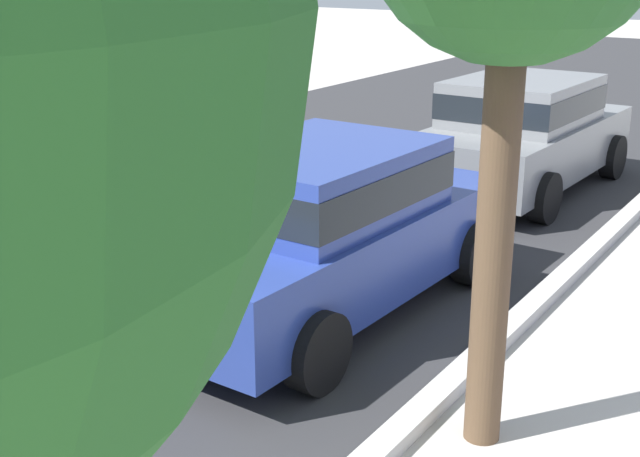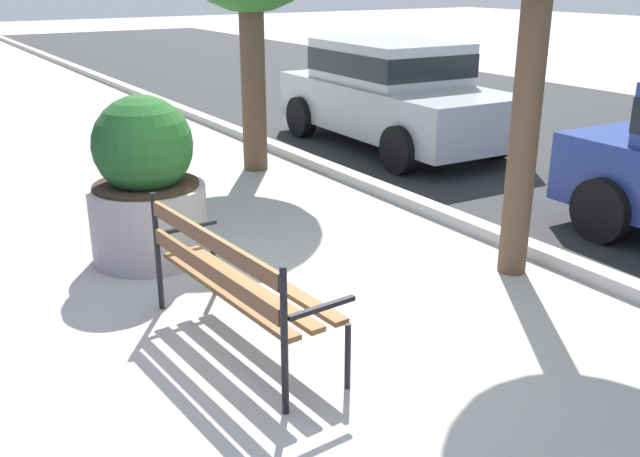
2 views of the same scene
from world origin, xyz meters
name	(u,v)px [view 2 (image 2 of 2)]	position (x,y,z in m)	size (l,w,h in m)	color
ground_plane	(260,337)	(0.00, 0.00, 0.00)	(80.00, 80.00, 0.00)	#ADA8A0
curb_stone	(537,251)	(0.00, 2.90, 0.06)	(60.00, 0.20, 0.12)	#B2AFA8
park_bench	(233,276)	(0.03, -0.21, 0.54)	(1.83, 0.65, 0.95)	brown
concrete_planter	(146,186)	(-1.91, -0.13, 0.69)	(1.05, 1.05, 1.51)	#A8A399
parked_car_silver	(392,91)	(-4.37, 4.56, 0.84)	(4.16, 2.04, 1.56)	#B7B7BC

